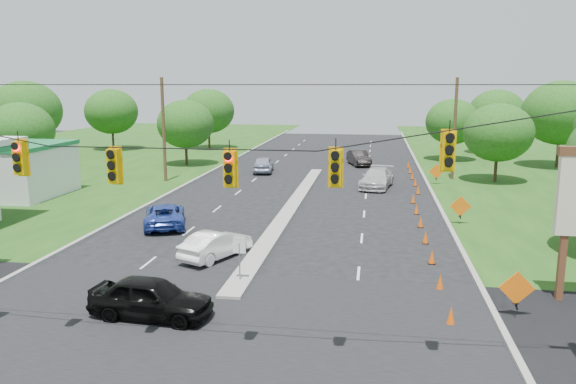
# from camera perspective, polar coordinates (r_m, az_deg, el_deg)

# --- Properties ---
(ground) EXTENTS (160.00, 160.00, 0.00)m
(ground) POSITION_cam_1_polar(r_m,az_deg,el_deg) (19.19, -9.28, -15.25)
(ground) COLOR black
(ground) RESTS_ON ground
(cross_street) EXTENTS (160.00, 14.00, 0.02)m
(cross_street) POSITION_cam_1_polar(r_m,az_deg,el_deg) (19.19, -9.28, -15.25)
(cross_street) COLOR black
(cross_street) RESTS_ON ground
(curb_left) EXTENTS (0.25, 110.00, 0.16)m
(curb_left) POSITION_cam_1_polar(r_m,az_deg,el_deg) (49.62, -9.72, 0.98)
(curb_left) COLOR gray
(curb_left) RESTS_ON ground
(curb_right) EXTENTS (0.25, 110.00, 0.16)m
(curb_right) POSITION_cam_1_polar(r_m,az_deg,el_deg) (47.31, 14.18, 0.32)
(curb_right) COLOR gray
(curb_right) RESTS_ON ground
(median) EXTENTS (1.00, 34.00, 0.18)m
(median) POSITION_cam_1_polar(r_m,az_deg,el_deg) (38.67, 0.34, -1.67)
(median) COLOR gray
(median) RESTS_ON ground
(median_sign) EXTENTS (0.55, 0.06, 2.05)m
(median_sign) POSITION_cam_1_polar(r_m,az_deg,el_deg) (24.04, -4.96, -5.95)
(median_sign) COLOR gray
(median_sign) RESTS_ON ground
(signal_span) EXTENTS (25.60, 0.32, 9.00)m
(signal_span) POSITION_cam_1_polar(r_m,az_deg,el_deg) (16.68, -11.02, -1.21)
(signal_span) COLOR #422D1C
(signal_span) RESTS_ON ground
(utility_pole_far_left) EXTENTS (0.28, 0.28, 9.00)m
(utility_pole_far_left) POSITION_cam_1_polar(r_m,az_deg,el_deg) (49.88, -12.52, 6.14)
(utility_pole_far_left) COLOR #422D1C
(utility_pole_far_left) RESTS_ON ground
(utility_pole_far_right) EXTENTS (0.28, 0.28, 9.00)m
(utility_pole_far_right) POSITION_cam_1_polar(r_m,az_deg,el_deg) (51.95, 16.56, 6.13)
(utility_pole_far_right) COLOR #422D1C
(utility_pole_far_right) RESTS_ON ground
(cone_0) EXTENTS (0.32, 0.32, 0.70)m
(cone_0) POSITION_cam_1_polar(r_m,az_deg,el_deg) (21.14, 16.22, -11.98)
(cone_0) COLOR #DA4F0B
(cone_0) RESTS_ON ground
(cone_1) EXTENTS (0.32, 0.32, 0.70)m
(cone_1) POSITION_cam_1_polar(r_m,az_deg,el_deg) (24.38, 15.19, -8.81)
(cone_1) COLOR #DA4F0B
(cone_1) RESTS_ON ground
(cone_2) EXTENTS (0.32, 0.32, 0.70)m
(cone_2) POSITION_cam_1_polar(r_m,az_deg,el_deg) (27.68, 14.41, -6.39)
(cone_2) COLOR #DA4F0B
(cone_2) RESTS_ON ground
(cone_3) EXTENTS (0.32, 0.32, 0.70)m
(cone_3) POSITION_cam_1_polar(r_m,az_deg,el_deg) (31.03, 13.81, -4.48)
(cone_3) COLOR #DA4F0B
(cone_3) RESTS_ON ground
(cone_4) EXTENTS (0.32, 0.32, 0.70)m
(cone_4) POSITION_cam_1_polar(r_m,az_deg,el_deg) (34.41, 13.32, -2.95)
(cone_4) COLOR #DA4F0B
(cone_4) RESTS_ON ground
(cone_5) EXTENTS (0.32, 0.32, 0.70)m
(cone_5) POSITION_cam_1_polar(r_m,az_deg,el_deg) (37.81, 12.93, -1.69)
(cone_5) COLOR #DA4F0B
(cone_5) RESTS_ON ground
(cone_6) EXTENTS (0.32, 0.32, 0.70)m
(cone_6) POSITION_cam_1_polar(r_m,az_deg,el_deg) (41.23, 12.60, -0.64)
(cone_6) COLOR #DA4F0B
(cone_6) RESTS_ON ground
(cone_7) EXTENTS (0.32, 0.32, 0.70)m
(cone_7) POSITION_cam_1_polar(r_m,az_deg,el_deg) (44.70, 13.09, 0.22)
(cone_7) COLOR #DA4F0B
(cone_7) RESTS_ON ground
(cone_8) EXTENTS (0.32, 0.32, 0.70)m
(cone_8) POSITION_cam_1_polar(r_m,az_deg,el_deg) (48.14, 12.79, 0.98)
(cone_8) COLOR #DA4F0B
(cone_8) RESTS_ON ground
(cone_9) EXTENTS (0.32, 0.32, 0.70)m
(cone_9) POSITION_cam_1_polar(r_m,az_deg,el_deg) (51.58, 12.54, 1.64)
(cone_9) COLOR #DA4F0B
(cone_9) RESTS_ON ground
(cone_10) EXTENTS (0.32, 0.32, 0.70)m
(cone_10) POSITION_cam_1_polar(r_m,az_deg,el_deg) (55.03, 12.31, 2.22)
(cone_10) COLOR #DA4F0B
(cone_10) RESTS_ON ground
(cone_11) EXTENTS (0.32, 0.32, 0.70)m
(cone_11) POSITION_cam_1_polar(r_m,az_deg,el_deg) (58.49, 12.12, 2.73)
(cone_11) COLOR #DA4F0B
(cone_11) RESTS_ON ground
(work_sign_0) EXTENTS (1.27, 0.58, 1.37)m
(work_sign_0) POSITION_cam_1_polar(r_m,az_deg,el_deg) (22.24, 22.21, -9.16)
(work_sign_0) COLOR black
(work_sign_0) RESTS_ON ground
(work_sign_1) EXTENTS (1.27, 0.58, 1.37)m
(work_sign_1) POSITION_cam_1_polar(r_m,az_deg,el_deg) (35.49, 17.12, -1.49)
(work_sign_1) COLOR black
(work_sign_1) RESTS_ON ground
(work_sign_2) EXTENTS (1.27, 0.58, 1.37)m
(work_sign_2) POSITION_cam_1_polar(r_m,az_deg,el_deg) (49.16, 14.84, 1.97)
(work_sign_2) COLOR black
(work_sign_2) RESTS_ON ground
(tree_2) EXTENTS (5.88, 5.88, 6.86)m
(tree_2) POSITION_cam_1_polar(r_m,az_deg,el_deg) (56.20, -25.51, 5.68)
(tree_2) COLOR black
(tree_2) RESTS_ON ground
(tree_3) EXTENTS (7.56, 7.56, 8.82)m
(tree_3) POSITION_cam_1_polar(r_m,az_deg,el_deg) (67.76, -25.09, 7.49)
(tree_3) COLOR black
(tree_3) RESTS_ON ground
(tree_4) EXTENTS (6.72, 6.72, 7.84)m
(tree_4) POSITION_cam_1_polar(r_m,az_deg,el_deg) (76.20, -17.50, 7.80)
(tree_4) COLOR black
(tree_4) RESTS_ON ground
(tree_5) EXTENTS (5.88, 5.88, 6.86)m
(tree_5) POSITION_cam_1_polar(r_m,az_deg,el_deg) (59.76, -10.39, 6.81)
(tree_5) COLOR black
(tree_5) RESTS_ON ground
(tree_6) EXTENTS (6.72, 6.72, 7.84)m
(tree_6) POSITION_cam_1_polar(r_m,az_deg,el_deg) (74.59, -8.08, 8.14)
(tree_6) COLOR black
(tree_6) RESTS_ON ground
(tree_9) EXTENTS (5.88, 5.88, 6.86)m
(tree_9) POSITION_cam_1_polar(r_m,az_deg,el_deg) (51.56, 20.57, 5.68)
(tree_9) COLOR black
(tree_9) RESTS_ON ground
(tree_10) EXTENTS (7.56, 7.56, 8.82)m
(tree_10) POSITION_cam_1_polar(r_m,az_deg,el_deg) (63.15, 26.00, 7.24)
(tree_10) COLOR black
(tree_10) RESTS_ON ground
(tree_11) EXTENTS (6.72, 6.72, 7.84)m
(tree_11) POSITION_cam_1_polar(r_m,az_deg,el_deg) (72.86, 20.41, 7.50)
(tree_11) COLOR black
(tree_11) RESTS_ON ground
(tree_12) EXTENTS (5.88, 5.88, 6.86)m
(tree_12) POSITION_cam_1_polar(r_m,az_deg,el_deg) (65.01, 16.37, 6.87)
(tree_12) COLOR black
(tree_12) RESTS_ON ground
(black_sedan) EXTENTS (4.65, 2.18, 1.54)m
(black_sedan) POSITION_cam_1_polar(r_m,az_deg,el_deg) (21.34, -13.74, -10.41)
(black_sedan) COLOR black
(black_sedan) RESTS_ON ground
(white_sedan) EXTENTS (3.01, 4.35, 1.36)m
(white_sedan) POSITION_cam_1_polar(r_m,az_deg,el_deg) (27.85, -7.33, -5.31)
(white_sedan) COLOR white
(white_sedan) RESTS_ON ground
(blue_pickup) EXTENTS (3.83, 5.45, 1.38)m
(blue_pickup) POSITION_cam_1_polar(r_m,az_deg,el_deg) (34.48, -12.40, -2.30)
(blue_pickup) COLOR #263E9C
(blue_pickup) RESTS_ON ground
(silver_car_far) EXTENTS (3.16, 5.82, 1.60)m
(silver_car_far) POSITION_cam_1_polar(r_m,az_deg,el_deg) (46.83, 9.02, 1.41)
(silver_car_far) COLOR #BEBEBE
(silver_car_far) RESTS_ON ground
(silver_car_oncoming) EXTENTS (2.35, 4.72, 1.55)m
(silver_car_oncoming) POSITION_cam_1_polar(r_m,az_deg,el_deg) (54.43, -2.53, 2.82)
(silver_car_oncoming) COLOR #979EB6
(silver_car_oncoming) RESTS_ON ground
(dark_car_receding) EXTENTS (2.90, 5.01, 1.56)m
(dark_car_receding) POSITION_cam_1_polar(r_m,az_deg,el_deg) (59.63, 7.21, 3.46)
(dark_car_receding) COLOR black
(dark_car_receding) RESTS_ON ground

